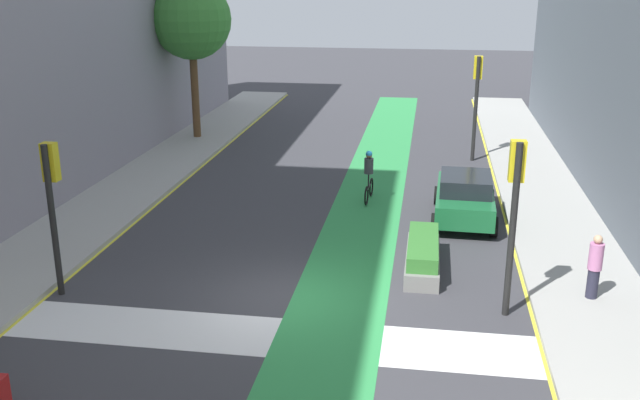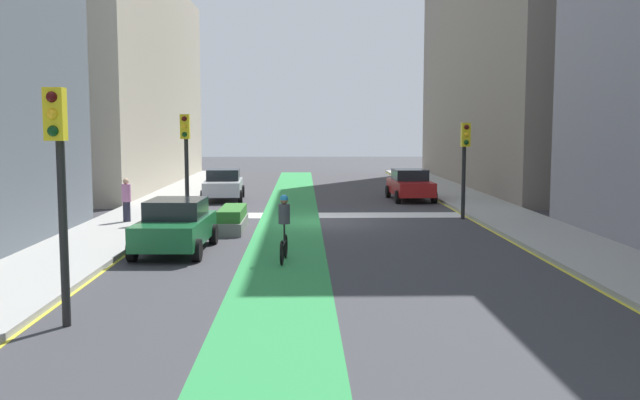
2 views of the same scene
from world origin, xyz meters
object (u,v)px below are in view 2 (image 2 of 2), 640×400
car_red_left_near (410,185)px  cyclist_in_lane (284,227)px  traffic_signal_near_right (186,147)px  traffic_signal_near_left (465,152)px  car_silver_right_near (223,184)px  median_planter (232,220)px  pedestrian_sidewalk_right_a (126,200)px  car_green_right_far (176,225)px  traffic_signal_far_right (59,162)px

car_red_left_near → cyclist_in_lane: size_ratio=2.30×
traffic_signal_near_right → cyclist_in_lane: bearing=116.3°
traffic_signal_near_left → car_silver_right_near: bearing=-36.6°
car_red_left_near → median_planter: car_red_left_near is taller
traffic_signal_near_left → cyclist_in_lane: 11.30m
pedestrian_sidewalk_right_a → median_planter: bearing=160.0°
traffic_signal_near_right → car_green_right_far: (-0.74, 6.62, -2.15)m
traffic_signal_near_left → traffic_signal_near_right: bearing=2.9°
traffic_signal_near_left → car_green_right_far: (10.28, 7.18, -1.93)m
median_planter → traffic_signal_near_right: bearing=-49.5°
pedestrian_sidewalk_right_a → car_red_left_near: bearing=-143.7°
traffic_signal_far_right → car_silver_right_near: (-0.40, -22.97, -2.30)m
car_green_right_far → pedestrian_sidewalk_right_a: 6.46m
traffic_signal_near_right → traffic_signal_far_right: traffic_signal_far_right is taller
car_silver_right_near → pedestrian_sidewalk_right_a: (2.63, 9.21, 0.18)m
traffic_signal_near_right → median_planter: 4.00m
traffic_signal_near_left → car_red_left_near: (1.03, -7.49, -1.93)m
traffic_signal_far_right → car_green_right_far: (-0.65, -7.98, -2.30)m
median_planter → traffic_signal_far_right: bearing=81.1°
traffic_signal_near_left → car_silver_right_near: traffic_signal_near_left is taller
traffic_signal_near_right → pedestrian_sidewalk_right_a: (2.14, 0.84, -1.97)m
traffic_signal_near_right → pedestrian_sidewalk_right_a: traffic_signal_near_right is taller
cyclist_in_lane → median_planter: (2.00, -5.77, -0.57)m
traffic_signal_near_left → median_planter: 9.75m
pedestrian_sidewalk_right_a → traffic_signal_near_right: bearing=-158.4°
car_red_left_near → car_silver_right_near: same height
car_red_left_near → car_silver_right_near: size_ratio=1.00×
car_green_right_far → pedestrian_sidewalk_right_a: bearing=-63.5°
pedestrian_sidewalk_right_a → traffic_signal_near_left: bearing=-173.9°
traffic_signal_near_left → car_green_right_far: 12.69m
cyclist_in_lane → median_planter: 6.14m
traffic_signal_near_left → median_planter: size_ratio=1.21×
traffic_signal_near_right → car_silver_right_near: size_ratio=0.98×
car_green_right_far → traffic_signal_near_right: bearing=-83.6°
car_red_left_near → median_planter: (7.98, 10.40, -0.40)m
car_red_left_near → car_silver_right_near: bearing=-1.9°
traffic_signal_near_right → median_planter: bearing=130.5°
traffic_signal_near_right → median_planter: size_ratio=1.31×
car_silver_right_near → cyclist_in_lane: (-3.51, 16.49, 0.17)m
median_planter → car_silver_right_near: bearing=-82.0°
car_red_left_near → median_planter: size_ratio=1.32×
pedestrian_sidewalk_right_a → traffic_signal_far_right: bearing=99.2°
traffic_signal_near_right → car_red_left_near: size_ratio=0.99×
cyclist_in_lane → traffic_signal_near_left: bearing=-128.9°
median_planter → traffic_signal_near_left: bearing=-162.1°
traffic_signal_near_right → traffic_signal_near_left: 11.04m
car_green_right_far → median_planter: car_green_right_far is taller
traffic_signal_near_left → car_silver_right_near: 13.25m
traffic_signal_near_right → car_silver_right_near: traffic_signal_near_right is taller
median_planter → pedestrian_sidewalk_right_a: bearing=-20.0°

